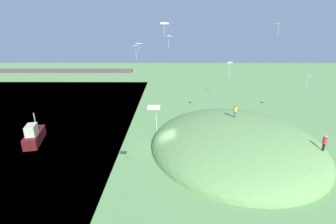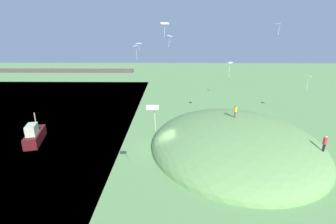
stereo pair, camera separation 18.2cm
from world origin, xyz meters
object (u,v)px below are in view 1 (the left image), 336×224
(kite_0, at_px, (135,46))
(kite_7, at_px, (170,37))
(person_watching_kites, at_px, (235,110))
(kite_5, at_px, (230,64))
(person_with_child, at_px, (325,141))
(kite_2, at_px, (164,24))
(boat_on_lake, at_px, (34,136))
(kite_4, at_px, (308,77))
(kite_3, at_px, (154,109))
(kite_6, at_px, (277,25))
(kite_8, at_px, (138,44))

(kite_0, distance_m, kite_7, 6.18)
(person_watching_kites, relative_size, kite_5, 0.76)
(person_watching_kites, xyz_separation_m, kite_7, (-8.49, 6.59, 8.80))
(person_with_child, bearing_deg, kite_2, 161.70)
(kite_0, bearing_deg, boat_on_lake, -139.26)
(kite_4, bearing_deg, boat_on_lake, -165.85)
(kite_3, distance_m, kite_5, 23.17)
(person_watching_kites, bearing_deg, kite_0, 114.17)
(person_watching_kites, bearing_deg, kite_2, 112.93)
(kite_0, bearing_deg, kite_5, -14.35)
(boat_on_lake, height_order, kite_5, kite_5)
(person_with_child, bearing_deg, person_watching_kites, 160.31)
(person_watching_kites, relative_size, kite_3, 0.96)
(kite_0, height_order, kite_5, kite_0)
(boat_on_lake, bearing_deg, kite_3, 35.08)
(person_with_child, bearing_deg, kite_4, 88.06)
(boat_on_lake, bearing_deg, kite_6, 93.81)
(kite_5, bearing_deg, kite_3, -114.51)
(kite_3, bearing_deg, kite_8, 100.10)
(kite_4, relative_size, kite_6, 1.31)
(kite_7, relative_size, kite_8, 1.62)
(kite_3, xyz_separation_m, kite_5, (9.61, 21.08, 0.02))
(kite_2, relative_size, kite_7, 1.17)
(boat_on_lake, bearing_deg, kite_5, 90.57)
(kite_7, bearing_deg, kite_3, -92.52)
(kite_5, bearing_deg, kite_8, -155.66)
(person_watching_kites, height_order, person_with_child, person_watching_kites)
(kite_2, height_order, kite_6, kite_2)
(kite_2, bearing_deg, kite_5, -4.81)
(kite_7, distance_m, kite_8, 7.56)
(kite_2, height_order, kite_4, kite_2)
(person_with_child, height_order, kite_6, kite_6)
(kite_4, xyz_separation_m, kite_6, (-5.54, 1.01, 7.84))
(kite_3, height_order, kite_6, kite_6)
(kite_0, distance_m, kite_5, 14.63)
(kite_0, distance_m, kite_8, 9.37)
(kite_0, relative_size, kite_3, 1.25)
(kite_2, relative_size, kite_5, 0.89)
(person_watching_kites, bearing_deg, kite_8, 147.59)
(person_with_child, relative_size, kite_6, 1.08)
(boat_on_lake, xyz_separation_m, kite_4, (39.42, 9.94, 5.83))
(boat_on_lake, distance_m, kite_2, 22.94)
(person_with_child, bearing_deg, kite_6, 108.40)
(kite_4, distance_m, kite_7, 22.91)
(boat_on_lake, distance_m, person_watching_kites, 26.18)
(boat_on_lake, bearing_deg, kite_8, 81.05)
(kite_2, bearing_deg, kite_3, -90.62)
(kite_5, bearing_deg, kite_0, 165.65)
(kite_8, bearing_deg, kite_6, 25.74)
(kite_8, bearing_deg, kite_7, 60.32)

